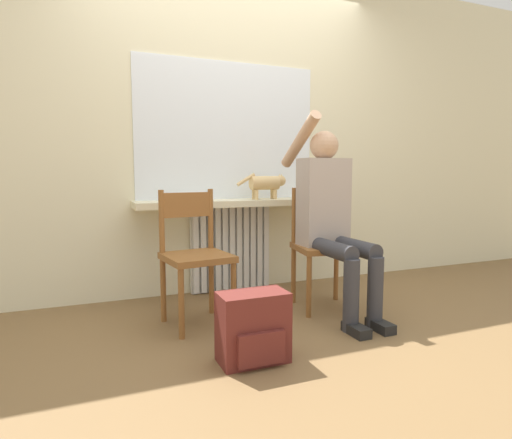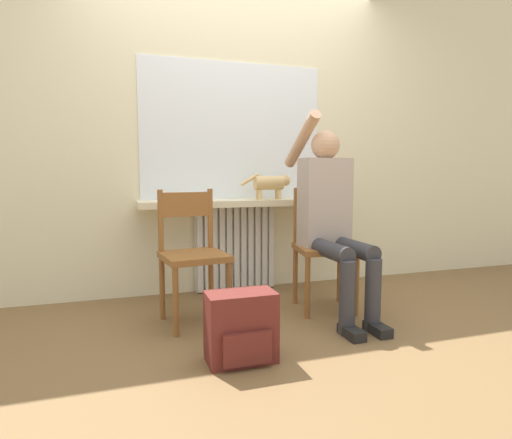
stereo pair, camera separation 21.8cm
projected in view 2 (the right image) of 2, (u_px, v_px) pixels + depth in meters
ground_plane at (287, 340)px, 2.52m from camera, size 12.00×12.00×0.00m
wall_with_window at (232, 128)px, 3.54m from camera, size 7.00×0.06×2.70m
radiator at (235, 248)px, 3.57m from camera, size 0.67×0.08×0.72m
windowsill at (239, 203)px, 3.42m from camera, size 1.57×0.32×0.05m
window_glass at (233, 131)px, 3.51m from camera, size 1.51×0.01×1.11m
chair_left at (192, 253)px, 2.78m from camera, size 0.44×0.44×0.87m
chair_right at (323, 245)px, 3.07m from camera, size 0.46×0.46×0.87m
person at (331, 213)px, 2.93m from camera, size 0.36×1.04×1.40m
cat at (271, 183)px, 3.45m from camera, size 0.43×0.11×0.21m
backpack at (241, 328)px, 2.21m from camera, size 0.36×0.23×0.37m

